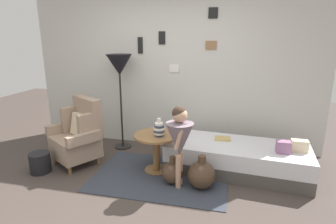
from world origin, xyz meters
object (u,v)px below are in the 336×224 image
floor_lamp (119,68)px  demijohn_far (201,175)px  magazine_basket (40,163)px  daybed (236,158)px  person_child (180,137)px  armchair (79,134)px  side_table (156,145)px  demijohn_near (172,173)px  book_on_daybed (222,138)px  vase_striped (159,129)px

floor_lamp → demijohn_far: bearing=-34.7°
floor_lamp → magazine_basket: (-0.77, -1.11, -1.20)m
daybed → person_child: person_child is taller
armchair → side_table: size_ratio=1.58×
daybed → floor_lamp: size_ratio=1.26×
side_table → demijohn_far: size_ratio=1.41×
armchair → side_table: 1.18m
side_table → floor_lamp: floor_lamp is taller
armchair → demijohn_near: size_ratio=2.64×
side_table → magazine_basket: size_ratio=2.19×
magazine_basket → person_child: bearing=2.1°
daybed → magazine_basket: (-2.65, -0.65, -0.06)m
demijohn_near → daybed: bearing=33.4°
floor_lamp → book_on_daybed: 1.94m
floor_lamp → person_child: (1.18, -1.03, -0.68)m
person_child → magazine_basket: size_ratio=3.72×
armchair → daybed: (2.27, 0.24, -0.24)m
vase_striped → daybed: bearing=16.1°
vase_striped → person_child: (0.33, -0.28, 0.02)m
vase_striped → demijohn_near: bearing=-44.4°
daybed → side_table: bearing=-167.5°
daybed → demijohn_far: bearing=-127.2°
armchair → floor_lamp: (0.39, 0.69, 0.90)m
book_on_daybed → magazine_basket: 2.58m
demijohn_far → demijohn_near: bearing=175.4°
vase_striped → demijohn_far: 0.81m
floor_lamp → vase_striped: bearing=-41.5°
floor_lamp → daybed: bearing=-13.6°
vase_striped → magazine_basket: bearing=-167.6°
side_table → book_on_daybed: (0.88, 0.38, 0.02)m
side_table → person_child: (0.39, -0.34, 0.27)m
demijohn_far → armchair: bearing=170.3°
demijohn_near → floor_lamp: bearing=137.9°
side_table → book_on_daybed: bearing=23.6°
vase_striped → person_child: bearing=-40.6°
demijohn_far → side_table: bearing=154.8°
side_table → person_child: 0.58m
armchair → person_child: bearing=-12.3°
demijohn_near → armchair: bearing=169.0°
book_on_daybed → demijohn_near: book_on_daybed is taller
magazine_basket → daybed: bearing=13.8°
armchair → floor_lamp: size_ratio=0.62×
vase_striped → floor_lamp: (-0.85, 0.75, 0.70)m
demijohn_far → magazine_basket: size_ratio=1.55×
vase_striped → book_on_daybed: bearing=28.1°
armchair → side_table: armchair is taller
daybed → demijohn_far: (-0.42, -0.56, -0.02)m
side_table → magazine_basket: (-1.56, -0.41, -0.25)m
side_table → book_on_daybed: side_table is taller
daybed → demijohn_near: size_ratio=5.36×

